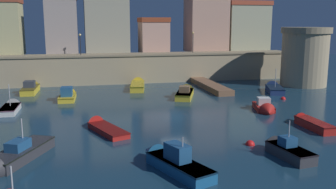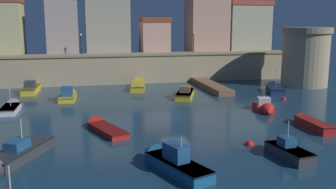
# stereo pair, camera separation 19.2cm
# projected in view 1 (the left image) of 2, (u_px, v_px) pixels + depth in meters

# --- Properties ---
(ground_plane) EXTENTS (119.11, 119.11, 0.00)m
(ground_plane) POSITION_uv_depth(u_px,v_px,m) (176.00, 117.00, 35.21)
(ground_plane) COLOR #19384C
(quay_wall) EXTENTS (46.40, 4.00, 4.18)m
(quay_wall) POSITION_uv_depth(u_px,v_px,m) (139.00, 68.00, 55.57)
(quay_wall) COLOR tan
(quay_wall) RESTS_ON ground
(old_town_backdrop) EXTENTS (44.74, 5.94, 9.45)m
(old_town_backdrop) POSITION_uv_depth(u_px,v_px,m) (140.00, 25.00, 58.86)
(old_town_backdrop) COLOR tan
(old_town_backdrop) RESTS_ON ground
(fortress_tower) EXTENTS (6.70, 6.70, 8.01)m
(fortress_tower) POSITION_uv_depth(u_px,v_px,m) (305.00, 56.00, 52.00)
(fortress_tower) COLOR tan
(fortress_tower) RESTS_ON ground
(pier_dock) EXTENTS (2.04, 11.73, 0.70)m
(pier_dock) POSITION_uv_depth(u_px,v_px,m) (210.00, 86.00, 50.39)
(pier_dock) COLOR brown
(pier_dock) RESTS_ON ground
(quay_lamp_0) EXTENTS (0.32, 0.32, 2.93)m
(quay_lamp_0) POSITION_uv_depth(u_px,v_px,m) (80.00, 40.00, 52.94)
(quay_lamp_0) COLOR black
(quay_lamp_0) RESTS_ON quay_wall
(quay_lamp_1) EXTENTS (0.32, 0.32, 3.10)m
(quay_lamp_1) POSITION_uv_depth(u_px,v_px,m) (193.00, 39.00, 56.62)
(quay_lamp_1) COLOR black
(quay_lamp_1) RESTS_ON quay_wall
(moored_boat_0) EXTENTS (3.54, 6.19, 1.41)m
(moored_boat_0) POSITION_uv_depth(u_px,v_px,m) (102.00, 127.00, 31.04)
(moored_boat_0) COLOR red
(moored_boat_0) RESTS_ON ground
(moored_boat_1) EXTENTS (1.94, 4.67, 2.74)m
(moored_boat_1) POSITION_uv_depth(u_px,v_px,m) (284.00, 149.00, 25.00)
(moored_boat_1) COLOR #333338
(moored_boat_1) RESTS_ON ground
(moored_boat_2) EXTENTS (2.74, 4.62, 1.78)m
(moored_boat_2) POSITION_uv_depth(u_px,v_px,m) (265.00, 108.00, 37.31)
(moored_boat_2) COLOR red
(moored_boat_2) RESTS_ON ground
(moored_boat_3) EXTENTS (4.00, 6.88, 1.87)m
(moored_boat_3) POSITION_uv_depth(u_px,v_px,m) (186.00, 92.00, 45.23)
(moored_boat_3) COLOR gold
(moored_boat_3) RESTS_ON ground
(moored_boat_5) EXTENTS (1.23, 5.32, 1.13)m
(moored_boat_5) POSITION_uv_depth(u_px,v_px,m) (309.00, 122.00, 31.84)
(moored_boat_5) COLOR red
(moored_boat_5) RESTS_ON ground
(moored_boat_6) EXTENTS (2.96, 7.53, 1.61)m
(moored_boat_6) POSITION_uv_depth(u_px,v_px,m) (138.00, 85.00, 50.81)
(moored_boat_6) COLOR gold
(moored_boat_6) RESTS_ON ground
(moored_boat_7) EXTENTS (1.99, 5.41, 2.10)m
(moored_boat_7) POSITION_uv_depth(u_px,v_px,m) (68.00, 95.00, 43.49)
(moored_boat_7) COLOR gold
(moored_boat_7) RESTS_ON ground
(moored_boat_8) EXTENTS (1.90, 6.30, 1.95)m
(moored_boat_8) POSITION_uv_depth(u_px,v_px,m) (31.00, 88.00, 47.83)
(moored_boat_8) COLOR gold
(moored_boat_8) RESTS_ON ground
(moored_boat_9) EXTENTS (4.47, 6.96, 3.06)m
(moored_boat_9) POSITION_uv_depth(u_px,v_px,m) (11.00, 158.00, 23.30)
(moored_boat_9) COLOR #333338
(moored_boat_9) RESTS_ON ground
(moored_boat_10) EXTENTS (1.62, 5.08, 3.16)m
(moored_boat_10) POSITION_uv_depth(u_px,v_px,m) (11.00, 107.00, 37.75)
(moored_boat_10) COLOR silver
(moored_boat_10) RESTS_ON ground
(moored_boat_11) EXTENTS (3.43, 5.73, 3.49)m
(moored_boat_11) POSITION_uv_depth(u_px,v_px,m) (274.00, 88.00, 48.16)
(moored_boat_11) COLOR navy
(moored_boat_11) RESTS_ON ground
(moored_boat_12) EXTENTS (3.72, 6.47, 2.62)m
(moored_boat_12) POSITION_uv_depth(u_px,v_px,m) (170.00, 160.00, 22.78)
(moored_boat_12) COLOR #195689
(moored_boat_12) RESTS_ON ground
(mooring_buoy_0) EXTENTS (0.59, 0.59, 0.59)m
(mooring_buoy_0) POSITION_uv_depth(u_px,v_px,m) (283.00, 99.00, 43.28)
(mooring_buoy_0) COLOR red
(mooring_buoy_0) RESTS_ON ground
(mooring_buoy_1) EXTENTS (0.68, 0.68, 0.68)m
(mooring_buoy_1) POSITION_uv_depth(u_px,v_px,m) (250.00, 145.00, 27.16)
(mooring_buoy_1) COLOR red
(mooring_buoy_1) RESTS_ON ground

